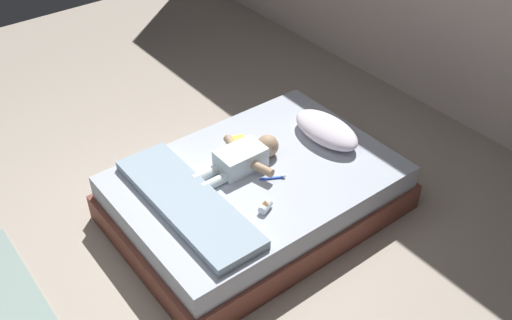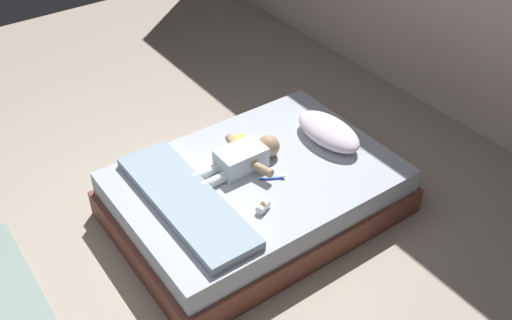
{
  "view_description": "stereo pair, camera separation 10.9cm",
  "coord_description": "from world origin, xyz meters",
  "px_view_note": "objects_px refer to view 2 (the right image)",
  "views": [
    {
      "loc": [
        2.24,
        -0.83,
        2.73
      ],
      "look_at": [
        -0.05,
        0.94,
        0.45
      ],
      "focal_mm": 40.81,
      "sensor_mm": 36.0,
      "label": 1
    },
    {
      "loc": [
        2.31,
        -0.74,
        2.73
      ],
      "look_at": [
        -0.05,
        0.94,
        0.45
      ],
      "focal_mm": 40.81,
      "sensor_mm": 36.0,
      "label": 2
    }
  ],
  "objects_px": {
    "toy_block": "(241,143)",
    "baby_bottle": "(263,206)",
    "bed": "(256,193)",
    "pillow": "(328,131)",
    "baby": "(245,157)",
    "toothbrush": "(273,178)"
  },
  "relations": [
    {
      "from": "toy_block",
      "to": "baby_bottle",
      "type": "xyz_separation_m",
      "value": [
        0.59,
        -0.24,
        -0.01
      ]
    },
    {
      "from": "bed",
      "to": "pillow",
      "type": "distance_m",
      "value": 0.66
    },
    {
      "from": "baby_bottle",
      "to": "toy_block",
      "type": "bearing_deg",
      "value": 157.44
    },
    {
      "from": "baby",
      "to": "pillow",
      "type": "bearing_deg",
      "value": 81.1
    },
    {
      "from": "bed",
      "to": "toy_block",
      "type": "relative_size",
      "value": 17.79
    },
    {
      "from": "baby",
      "to": "toy_block",
      "type": "bearing_deg",
      "value": 152.87
    },
    {
      "from": "baby_bottle",
      "to": "baby",
      "type": "bearing_deg",
      "value": 159.46
    },
    {
      "from": "baby",
      "to": "toothbrush",
      "type": "xyz_separation_m",
      "value": [
        0.22,
        0.07,
        -0.06
      ]
    },
    {
      "from": "toothbrush",
      "to": "pillow",
      "type": "bearing_deg",
      "value": 101.93
    },
    {
      "from": "toothbrush",
      "to": "toy_block",
      "type": "xyz_separation_m",
      "value": [
        -0.39,
        0.02,
        0.03
      ]
    },
    {
      "from": "bed",
      "to": "baby_bottle",
      "type": "height_order",
      "value": "baby_bottle"
    },
    {
      "from": "bed",
      "to": "baby_bottle",
      "type": "bearing_deg",
      "value": -29.01
    },
    {
      "from": "baby",
      "to": "toy_block",
      "type": "xyz_separation_m",
      "value": [
        -0.17,
        0.09,
        -0.03
      ]
    },
    {
      "from": "bed",
      "to": "toy_block",
      "type": "bearing_deg",
      "value": 165.73
    },
    {
      "from": "bed",
      "to": "baby",
      "type": "bearing_deg",
      "value": -168.35
    },
    {
      "from": "bed",
      "to": "toothbrush",
      "type": "relative_size",
      "value": 12.0
    },
    {
      "from": "baby",
      "to": "baby_bottle",
      "type": "bearing_deg",
      "value": -20.54
    },
    {
      "from": "bed",
      "to": "toy_block",
      "type": "height_order",
      "value": "toy_block"
    },
    {
      "from": "baby",
      "to": "baby_bottle",
      "type": "relative_size",
      "value": 6.11
    },
    {
      "from": "bed",
      "to": "toothbrush",
      "type": "distance_m",
      "value": 0.23
    },
    {
      "from": "baby",
      "to": "baby_bottle",
      "type": "distance_m",
      "value": 0.44
    },
    {
      "from": "pillow",
      "to": "baby",
      "type": "height_order",
      "value": "baby"
    }
  ]
}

